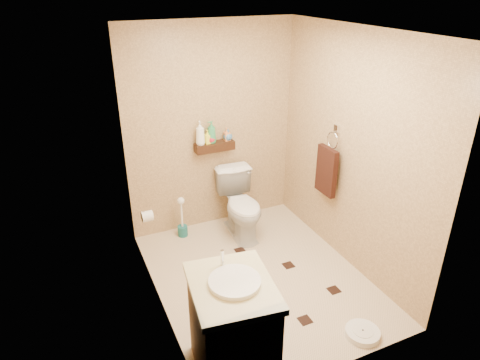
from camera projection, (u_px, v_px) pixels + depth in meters
name	position (u px, v px, depth m)	size (l,w,h in m)	color
ground	(259.00, 277.00, 4.37)	(2.50, 2.50, 0.00)	beige
wall_back	(212.00, 129.00, 4.88)	(2.00, 0.04, 2.40)	tan
wall_front	(347.00, 241.00, 2.83)	(2.00, 0.04, 2.40)	tan
wall_left	(152.00, 191.00, 3.48)	(0.04, 2.50, 2.40)	tan
wall_right	(351.00, 153.00, 4.23)	(0.04, 2.50, 2.40)	tan
ceiling	(264.00, 30.00, 3.34)	(2.00, 2.50, 0.02)	silver
wall_shelf	(215.00, 146.00, 4.89)	(0.46, 0.14, 0.10)	#361D0E
floor_accents	(265.00, 280.00, 4.33)	(1.26, 1.33, 0.01)	black
toilet	(241.00, 205.00, 4.96)	(0.43, 0.75, 0.76)	white
vanity	(232.00, 329.00, 3.14)	(0.66, 0.77, 0.98)	brown
bathroom_scale	(362.00, 333.00, 3.65)	(0.35, 0.35, 0.06)	white
toilet_brush	(182.00, 222.00, 5.00)	(0.12, 0.12, 0.51)	#1A676A
towel_ring	(327.00, 169.00, 4.51)	(0.12, 0.30, 0.76)	silver
toilet_paper	(147.00, 216.00, 4.30)	(0.12, 0.11, 0.12)	white
bottle_a	(200.00, 133.00, 4.75)	(0.10, 0.10, 0.27)	white
bottle_b	(208.00, 137.00, 4.81)	(0.07, 0.07, 0.16)	#FFF435
bottle_c	(211.00, 137.00, 4.83)	(0.10, 0.10, 0.13)	red
bottle_d	(212.00, 132.00, 4.81)	(0.10, 0.10, 0.26)	#32965A
bottle_e	(227.00, 134.00, 4.90)	(0.07, 0.07, 0.15)	#F39151
bottle_f	(228.00, 135.00, 4.90)	(0.11, 0.11, 0.14)	teal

